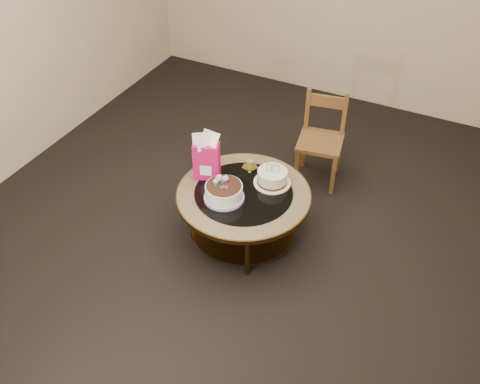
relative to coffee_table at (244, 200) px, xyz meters
The scene contains 8 objects.
ground 0.38m from the coffee_table, 164.05° to the left, with size 5.00×5.00×0.00m, color black.
room_walls 1.16m from the coffee_table, 164.05° to the left, with size 4.52×5.02×2.61m.
coffee_table is the anchor object (origin of this frame).
decorated_cake 0.21m from the coffee_table, 126.95° to the right, with size 0.30×0.30×0.17m.
cream_cake 0.28m from the coffee_table, 52.76° to the left, with size 0.28×0.28×0.18m.
gift_bag 0.43m from the coffee_table, behind, with size 0.22×0.19×0.39m.
pillar_candle 0.32m from the coffee_table, 106.77° to the left, with size 0.12×0.12×0.08m.
dining_chair 1.02m from the coffee_table, 75.45° to the left, with size 0.43×0.43×0.81m.
Camera 1 is at (1.34, -2.74, 3.02)m, focal length 40.00 mm.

